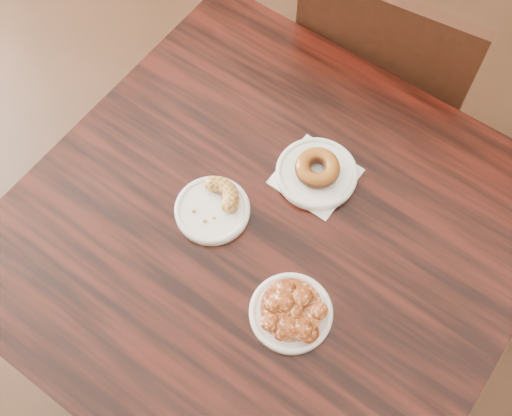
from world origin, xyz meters
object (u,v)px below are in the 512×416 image
Objects in this scene: cruller_fragment at (212,205)px; chair_far at (390,76)px; apple_fritter at (291,309)px; glazed_donut at (317,168)px; cafe_table at (265,297)px.

chair_far is at bearing 84.54° from cruller_fragment.
chair_far is at bearing 101.48° from apple_fritter.
cruller_fragment is at bearing -125.52° from glazed_donut.
chair_far is 8.31× the size of cruller_fragment.
chair_far is at bearing 96.10° from glazed_donut.
cruller_fragment is at bearing 158.65° from apple_fritter.
cafe_table is 8.62× the size of cruller_fragment.
apple_fritter reaches higher than cruller_fragment.
chair_far is 10.12× the size of glazed_donut.
apple_fritter is (0.11, -0.27, -0.00)m from glazed_donut.
chair_far reaches higher than glazed_donut.
cruller_fragment reaches higher than cafe_table.
cruller_fragment is (-0.23, 0.09, -0.00)m from apple_fritter.
chair_far reaches higher than cruller_fragment.
glazed_donut is 0.61× the size of apple_fritter.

